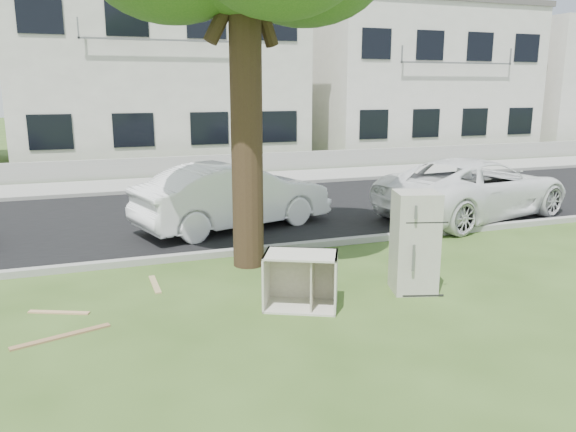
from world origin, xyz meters
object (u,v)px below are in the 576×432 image
object	(u,v)px
fridge	(415,242)
car_right	(475,188)
car_center	(234,196)
cabinet	(301,281)

from	to	relation	value
fridge	car_right	world-z (taller)	fridge
fridge	car_center	xyz separation A→B (m)	(-1.61, 4.83, -0.05)
fridge	car_right	xyz separation A→B (m)	(4.17, 3.99, -0.06)
fridge	car_center	distance (m)	5.10
car_center	car_right	xyz separation A→B (m)	(5.78, -0.85, -0.01)
car_right	car_center	bearing A→B (deg)	66.91
fridge	car_right	bearing A→B (deg)	60.19
car_center	fridge	bearing A→B (deg)	-178.25
cabinet	car_center	bearing A→B (deg)	113.11
car_center	car_right	size ratio (longest dim) A/B	0.86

